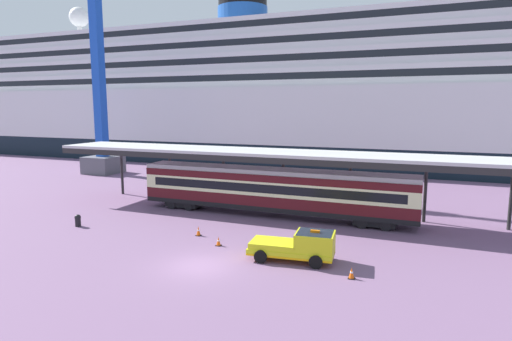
{
  "coord_description": "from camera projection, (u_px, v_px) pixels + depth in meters",
  "views": [
    {
      "loc": [
        12.12,
        -21.15,
        9.34
      ],
      "look_at": [
        0.01,
        8.92,
        4.5
      ],
      "focal_mm": 29.91,
      "sensor_mm": 36.0,
      "label": 1
    }
  ],
  "objects": [
    {
      "name": "service_truck",
      "position": [
        300.0,
        245.0,
        25.97
      ],
      "size": [
        5.38,
        2.67,
        2.02
      ],
      "color": "yellow",
      "rests_on": "ground"
    },
    {
      "name": "traffic_cone_near",
      "position": [
        352.0,
        273.0,
        23.37
      ],
      "size": [
        0.36,
        0.36,
        0.63
      ],
      "color": "black",
      "rests_on": "ground"
    },
    {
      "name": "platform_canopy",
      "position": [
        275.0,
        154.0,
        36.55
      ],
      "size": [
        42.62,
        5.36,
        5.58
      ],
      "color": "silver",
      "rests_on": "ground"
    },
    {
      "name": "quay_bollard",
      "position": [
        78.0,
        220.0,
        33.59
      ],
      "size": [
        0.48,
        0.48,
        0.96
      ],
      "color": "black",
      "rests_on": "ground"
    },
    {
      "name": "traffic_cone_mid",
      "position": [
        218.0,
        241.0,
        28.93
      ],
      "size": [
        0.36,
        0.36,
        0.62
      ],
      "color": "black",
      "rests_on": "ground"
    },
    {
      "name": "ground_plane",
      "position": [
        200.0,
        266.0,
        25.26
      ],
      "size": [
        400.0,
        400.0,
        0.0
      ],
      "primitive_type": "plane",
      "color": "slate"
    },
    {
      "name": "cruise_ship",
      "position": [
        271.0,
        99.0,
        78.3
      ],
      "size": [
        158.45,
        30.7,
        33.36
      ],
      "color": "black",
      "rests_on": "ground"
    },
    {
      "name": "traffic_cone_far",
      "position": [
        198.0,
        231.0,
        31.19
      ],
      "size": [
        0.36,
        0.36,
        0.71
      ],
      "color": "black",
      "rests_on": "ground"
    },
    {
      "name": "train_carriage",
      "position": [
        273.0,
        190.0,
        36.59
      ],
      "size": [
        23.96,
        2.81,
        4.11
      ],
      "color": "black",
      "rests_on": "ground"
    },
    {
      "name": "dockside_crane",
      "position": [
        101.0,
        49.0,
        58.06
      ],
      "size": [
        14.01,
        4.4,
        56.56
      ],
      "color": "#595960",
      "rests_on": "ground"
    }
  ]
}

